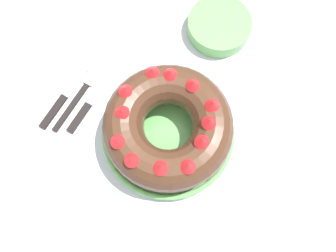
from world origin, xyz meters
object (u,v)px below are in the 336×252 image
Objects in this scene: fork at (81,93)px; serving_knife at (64,97)px; serving_dish at (168,133)px; side_bowl at (219,26)px; cake_knife at (88,105)px; bundt_cake at (168,126)px.

serving_knife reaches higher than fork.
serving_dish is 1.90× the size of side_bowl.
side_bowl is (-0.03, 0.29, 0.01)m from serving_dish.
bundt_cake is at bearing 13.37° from cake_knife.
cake_knife is at bearing -117.27° from side_bowl.
serving_dish is 0.29m from side_bowl.
bundt_cake is 0.26m from serving_knife.
serving_dish is 0.06m from bundt_cake.
fork is at bearing -175.97° from serving_dish.
bundt_cake reaches higher than cake_knife.
bundt_cake is at bearing 9.16° from fork.
cake_knife is (0.03, -0.02, 0.00)m from fork.
bundt_cake is (-0.00, -0.00, 0.06)m from serving_dish.
side_bowl reaches higher than cake_knife.
cake_knife is at bearing -170.70° from serving_dish.
fork is at bearing -175.98° from bundt_cake.
serving_knife is at bearing -123.93° from side_bowl.
bundt_cake is 1.57× the size of cake_knife.
serving_dish is at bearing -84.86° from side_bowl.
cake_knife is 0.37m from side_bowl.
cake_knife is (-0.19, -0.03, -0.07)m from bundt_cake.
cake_knife is at bearing -22.12° from fork.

